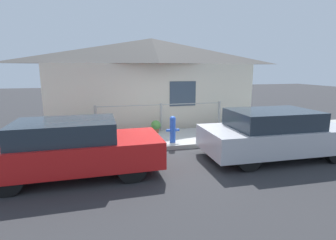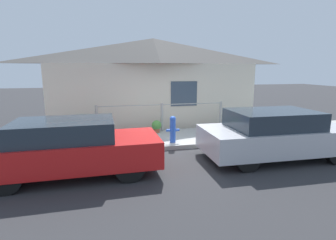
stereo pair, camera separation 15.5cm
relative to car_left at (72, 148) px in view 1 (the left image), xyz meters
name	(u,v)px [view 1 (the left image)]	position (x,y,z in m)	size (l,w,h in m)	color
ground_plane	(176,150)	(2.88, 1.33, -0.68)	(60.00, 60.00, 0.00)	#2D2D30
sidewalk	(167,139)	(2.88, 2.44, -0.61)	(24.00, 2.21, 0.14)	#9E9E99
house	(152,56)	(2.88, 5.01, 2.31)	(8.87, 2.23, 3.74)	beige
fence	(161,116)	(2.88, 3.39, 0.04)	(4.90, 0.10, 1.06)	#999993
car_left	(72,148)	(0.00, 0.00, 0.00)	(4.02, 1.67, 1.33)	red
car_right	(275,134)	(5.40, 0.00, 0.00)	(4.19, 1.88, 1.35)	#B7B7BC
fire_hydrant	(173,129)	(2.89, 1.74, -0.09)	(0.43, 0.19, 0.86)	blue
potted_plant_near_hydrant	(156,126)	(2.62, 3.15, -0.30)	(0.36, 0.36, 0.46)	#9E5638
potted_plant_by_fence	(86,128)	(0.17, 2.84, -0.17)	(0.57, 0.57, 0.68)	#9E5638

